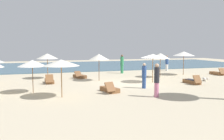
% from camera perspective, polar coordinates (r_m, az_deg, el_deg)
% --- Properties ---
extents(ground_plane, '(60.00, 60.00, 0.00)m').
position_cam_1_polar(ground_plane, '(18.69, 4.58, -3.19)').
color(ground_plane, beige).
extents(ocean_water, '(48.00, 16.00, 0.06)m').
position_cam_1_polar(ocean_water, '(34.92, -5.96, 1.05)').
color(ocean_water, '#3D6075').
rests_on(ocean_water, ground_plane).
extents(umbrella_0, '(1.89, 1.89, 2.25)m').
position_cam_1_polar(umbrella_0, '(19.25, 9.60, 3.27)').
color(umbrella_0, olive).
rests_on(umbrella_0, ground_plane).
extents(umbrella_1, '(1.76, 1.76, 2.03)m').
position_cam_1_polar(umbrella_1, '(15.62, -18.24, 1.51)').
color(umbrella_1, brown).
rests_on(umbrella_1, ground_plane).
extents(umbrella_2, '(1.73, 1.73, 2.22)m').
position_cam_1_polar(umbrella_2, '(22.51, 11.30, 3.28)').
color(umbrella_2, brown).
rests_on(umbrella_2, ground_plane).
extents(umbrella_3, '(2.11, 2.11, 2.31)m').
position_cam_1_polar(umbrella_3, '(24.91, 16.53, 3.70)').
color(umbrella_3, brown).
rests_on(umbrella_3, ground_plane).
extents(umbrella_5, '(2.05, 2.05, 2.14)m').
position_cam_1_polar(umbrella_5, '(13.79, -11.85, 1.67)').
color(umbrella_5, olive).
rests_on(umbrella_5, ground_plane).
extents(umbrella_6, '(1.87, 1.87, 2.21)m').
position_cam_1_polar(umbrella_6, '(21.89, -14.98, 3.17)').
color(umbrella_6, olive).
rests_on(umbrella_6, ground_plane).
extents(umbrella_7, '(1.70, 1.70, 2.22)m').
position_cam_1_polar(umbrella_7, '(19.90, -3.09, 3.08)').
color(umbrella_7, brown).
rests_on(umbrella_7, ground_plane).
extents(lounger_0, '(0.66, 1.66, 0.74)m').
position_cam_1_polar(lounger_0, '(19.45, -14.51, -2.49)').
color(lounger_0, brown).
rests_on(lounger_0, ground_plane).
extents(lounger_1, '(1.00, 1.76, 0.71)m').
position_cam_1_polar(lounger_1, '(15.30, -0.54, -4.55)').
color(lounger_1, brown).
rests_on(lounger_1, ground_plane).
extents(lounger_2, '(1.14, 1.79, 0.68)m').
position_cam_1_polar(lounger_2, '(21.93, -7.62, -1.44)').
color(lounger_2, brown).
rests_on(lounger_2, ground_plane).
extents(lounger_3, '(0.67, 1.70, 0.71)m').
position_cam_1_polar(lounger_3, '(26.25, 23.50, -0.67)').
color(lounger_3, brown).
rests_on(lounger_3, ground_plane).
extents(lounger_4, '(0.66, 1.68, 0.73)m').
position_cam_1_polar(lounger_4, '(19.53, 18.33, -2.55)').
color(lounger_4, brown).
rests_on(lounger_4, ground_plane).
extents(person_0, '(0.50, 0.50, 1.77)m').
position_cam_1_polar(person_0, '(28.45, 12.78, 1.59)').
color(person_0, white).
rests_on(person_0, ground_plane).
extents(person_1, '(0.48, 0.48, 1.97)m').
position_cam_1_polar(person_1, '(25.31, 2.37, 1.48)').
color(person_1, '#338C59').
rests_on(person_1, ground_plane).
extents(person_2, '(0.31, 0.31, 1.91)m').
position_cam_1_polar(person_2, '(13.88, 10.47, -2.26)').
color(person_2, '#D17299').
rests_on(person_2, ground_plane).
extents(person_3, '(0.44, 0.44, 1.73)m').
position_cam_1_polar(person_3, '(16.63, 7.56, -1.29)').
color(person_3, '#2D4C8C').
rests_on(person_3, ground_plane).
extents(dog, '(0.53, 0.67, 0.32)m').
position_cam_1_polar(dog, '(21.35, 20.95, -1.98)').
color(dog, silver).
rests_on(dog, ground_plane).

